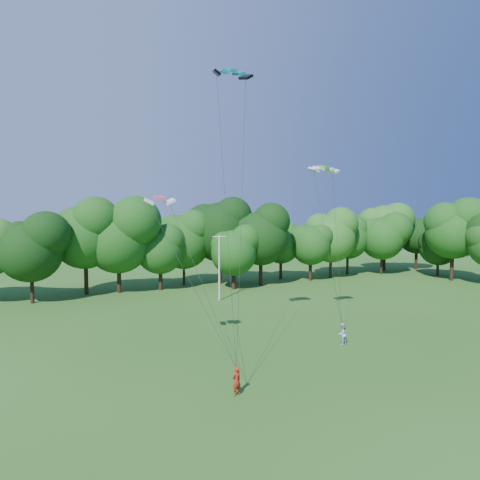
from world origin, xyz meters
name	(u,v)px	position (x,y,z in m)	size (l,w,h in m)	color
ground	(351,412)	(0.00, 0.00, 0.00)	(160.00, 160.00, 0.00)	#255016
utility_pole	(219,267)	(2.75, 27.03, 4.07)	(1.48, 0.69, 7.89)	beige
kite_flyer_left	(236,381)	(-4.70, 3.97, 0.82)	(0.60, 0.39, 1.64)	#A32515
kite_flyer_right	(342,334)	(6.09, 8.40, 0.86)	(0.83, 0.65, 1.71)	#ADC7F0
kite_teal	(231,70)	(-2.54, 9.99, 20.19)	(2.73, 1.30, 0.57)	#048892
kite_green	(323,167)	(7.05, 12.43, 14.33)	(2.64, 1.32, 0.45)	green
kite_pink	(159,198)	(-7.66, 10.02, 11.21)	(2.08, 1.13, 0.32)	#F5447B
tree_back_center	(220,224)	(6.93, 37.98, 8.95)	(9.86, 9.86, 14.33)	#301C13
tree_back_east	(331,239)	(28.11, 39.12, 6.20)	(6.83, 6.83, 9.94)	#3A1F17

